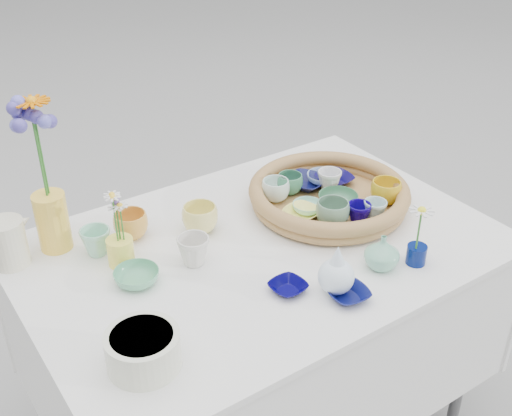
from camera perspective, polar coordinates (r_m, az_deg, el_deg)
wicker_tray at (r=1.90m, az=6.48°, el=1.11°), size 0.47×0.47×0.08m
tray_ceramic_0 at (r=1.97m, az=4.45°, el=2.27°), size 0.16×0.16×0.03m
tray_ceramic_1 at (r=2.00m, az=6.97°, el=2.54°), size 0.11×0.11×0.03m
tray_ceramic_2 at (r=1.91m, az=11.46°, el=1.40°), size 0.11×0.11×0.07m
tray_ceramic_3 at (r=1.88m, az=7.31°, el=0.68°), size 0.13×0.13×0.04m
tray_ceramic_4 at (r=1.78m, az=6.82°, el=-0.50°), size 0.12×0.12×0.07m
tray_ceramic_5 at (r=1.85m, az=4.61°, el=0.04°), size 0.11×0.11×0.03m
tray_ceramic_6 at (r=1.89m, az=1.74°, el=1.60°), size 0.11×0.11×0.07m
tray_ceramic_7 at (r=1.95m, az=6.54°, el=2.39°), size 0.09×0.09×0.07m
tray_ceramic_8 at (r=2.00m, az=5.92°, el=2.66°), size 0.12×0.12×0.03m
tray_ceramic_9 at (r=1.80m, az=9.13°, el=-0.51°), size 0.08×0.08×0.06m
tray_ceramic_10 at (r=1.82m, az=4.12°, el=-0.47°), size 0.12×0.12×0.02m
tray_ceramic_11 at (r=1.82m, az=10.51°, el=-0.24°), size 0.08×0.08×0.06m
tray_ceramic_12 at (r=1.93m, az=3.04°, el=2.16°), size 0.10×0.10×0.06m
loose_ceramic_0 at (r=1.78m, az=-11.06°, el=-1.50°), size 0.11×0.11×0.07m
loose_ceramic_1 at (r=1.78m, az=-5.00°, el=-0.95°), size 0.13×0.13×0.08m
loose_ceramic_2 at (r=1.62m, az=-10.56°, el=-6.06°), size 0.11×0.11×0.04m
loose_ceramic_3 at (r=1.65m, az=-5.57°, el=-3.79°), size 0.10×0.10×0.08m
loose_ceramic_4 at (r=1.57m, az=2.86°, el=-7.07°), size 0.10×0.10×0.02m
loose_ceramic_5 at (r=1.73m, az=-14.03°, el=-2.92°), size 0.10×0.10×0.07m
loose_ceramic_6 at (r=1.56m, az=8.19°, el=-7.59°), size 0.11×0.11×0.02m
fluted_bowl at (r=1.38m, az=-10.00°, el=-12.33°), size 0.17×0.17×0.08m
bud_vase_paleblue at (r=1.55m, az=7.18°, el=-5.35°), size 0.09×0.09×0.14m
bud_vase_seafoam at (r=1.66m, az=11.15°, el=-3.87°), size 0.10×0.10×0.09m
bud_vase_cobalt at (r=1.70m, az=14.06°, el=-4.03°), size 0.06×0.06×0.05m
single_daisy at (r=1.65m, az=14.28°, el=-1.90°), size 0.10×0.10×0.13m
tall_vase_yellow at (r=1.77m, az=-17.63°, el=-1.16°), size 0.10×0.10×0.16m
gerbera at (r=1.68m, az=-18.61°, el=4.98°), size 0.12×0.12×0.27m
hydrangea at (r=1.68m, az=-18.66°, el=4.35°), size 0.09×0.09×0.31m
white_pitcher at (r=1.75m, az=-21.19°, el=-2.92°), size 0.15×0.12×0.13m
daisy_cup at (r=1.68m, az=-11.94°, el=-3.80°), size 0.09×0.09×0.07m
daisy_posy at (r=1.64m, az=-12.17°, el=-0.65°), size 0.10×0.10×0.13m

